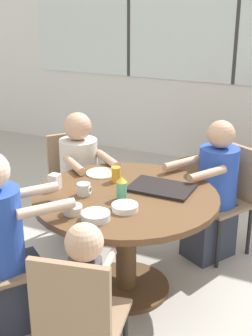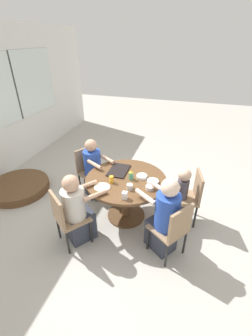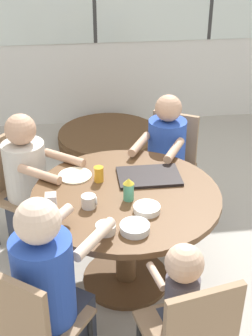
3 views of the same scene
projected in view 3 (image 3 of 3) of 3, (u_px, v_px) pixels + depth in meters
The scene contains 20 objects.
ground_plane at pixel (126, 279), 3.29m from camera, with size 16.00×16.00×0.00m, color #B2ADA3.
dining_table at pixel (126, 215), 3.02m from camera, with size 1.20×1.20×0.72m.
chair_for_woman_green_shirt at pixel (171, 157), 3.83m from camera, with size 0.54×0.54×0.85m.
chair_for_man_blue_shirt at pixel (30, 322), 2.30m from camera, with size 0.56×0.56×0.85m.
chair_for_man_teal_shirt at pixel (14, 182), 3.48m from camera, with size 0.56×0.56×0.85m.
chair_for_toddler at pixel (192, 333), 2.24m from camera, with size 0.47×0.47×0.85m.
person_woman_green_shirt at pixel (164, 167), 3.70m from camera, with size 0.52×0.61×1.08m.
person_man_blue_shirt at pixel (50, 298), 2.42m from camera, with size 0.57×0.62×1.14m.
person_man_teal_shirt at pixel (31, 190), 3.41m from camera, with size 0.61×0.57×1.07m.
person_toddler at pixel (179, 315), 2.38m from camera, with size 0.24×0.35×0.92m.
food_tray_dark at pixel (149, 176), 3.10m from camera, with size 0.41×0.28×0.02m.
coffee_mug at pixel (89, 201), 2.78m from camera, with size 0.09×0.09×0.08m.
sippy_cup at pixel (129, 189), 2.84m from camera, with size 0.07×0.07×0.15m.
juice_glass at pixel (99, 174), 3.04m from camera, with size 0.06×0.06×0.10m.
milk_carton_small at pixel (51, 202), 2.76m from camera, with size 0.07×0.07×0.10m.
bowl_white_shallow at pixel (106, 228), 2.57m from camera, with size 0.11×0.11×0.05m.
bowl_cereal at pixel (135, 228), 2.58m from camera, with size 0.17×0.17×0.04m.
bowl_fruit at pixel (147, 209), 2.75m from camera, with size 0.16×0.16×0.04m.
plate_tortillas at pixel (75, 175), 3.12m from camera, with size 0.23×0.23×0.01m.
folded_table_stack at pixel (109, 138), 5.12m from camera, with size 1.11×1.11×0.15m.
Camera 3 is at (-0.30, -2.47, 2.29)m, focal length 50.00 mm.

